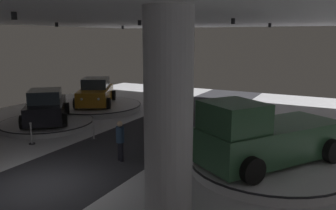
{
  "coord_description": "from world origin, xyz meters",
  "views": [
    {
      "loc": [
        8.39,
        -7.19,
        4.76
      ],
      "look_at": [
        0.7,
        7.58,
        1.4
      ],
      "focal_mm": 36.7,
      "sensor_mm": 36.0,
      "label": 1
    }
  ],
  "objects_px": {
    "column_right": "(168,114)",
    "display_platform_mid_left": "(47,123)",
    "display_platform_far_left": "(96,107)",
    "display_car_mid_left": "(46,107)",
    "visitor_walking_near": "(120,138)",
    "display_car_far_left": "(96,93)",
    "pickup_truck_mid_right": "(264,137)",
    "display_platform_mid_right": "(268,165)"
  },
  "relations": [
    {
      "from": "display_car_far_left",
      "to": "display_platform_mid_right",
      "type": "distance_m",
      "value": 13.36
    },
    {
      "from": "column_right",
      "to": "display_car_mid_left",
      "type": "relative_size",
      "value": 1.27
    },
    {
      "from": "display_car_far_left",
      "to": "display_car_mid_left",
      "type": "xyz_separation_m",
      "value": [
        0.41,
        -4.59,
        -0.07
      ]
    },
    {
      "from": "column_right",
      "to": "display_platform_far_left",
      "type": "xyz_separation_m",
      "value": [
        -10.33,
        9.61,
        -2.54
      ]
    },
    {
      "from": "display_platform_far_left",
      "to": "display_platform_mid_left",
      "type": "height_order",
      "value": "display_platform_far_left"
    },
    {
      "from": "display_platform_far_left",
      "to": "pickup_truck_mid_right",
      "type": "height_order",
      "value": "pickup_truck_mid_right"
    },
    {
      "from": "visitor_walking_near",
      "to": "column_right",
      "type": "bearing_deg",
      "value": -37.19
    },
    {
      "from": "display_platform_mid_right",
      "to": "display_platform_mid_left",
      "type": "bearing_deg",
      "value": 176.01
    },
    {
      "from": "display_car_mid_left",
      "to": "visitor_walking_near",
      "type": "xyz_separation_m",
      "value": [
        6.49,
        -2.43,
        -0.16
      ]
    },
    {
      "from": "column_right",
      "to": "display_platform_far_left",
      "type": "bearing_deg",
      "value": 137.05
    },
    {
      "from": "column_right",
      "to": "display_car_mid_left",
      "type": "distance_m",
      "value": 11.27
    },
    {
      "from": "display_platform_mid_left",
      "to": "display_platform_far_left",
      "type": "bearing_deg",
      "value": 94.73
    },
    {
      "from": "display_platform_far_left",
      "to": "pickup_truck_mid_right",
      "type": "xyz_separation_m",
      "value": [
        11.99,
        -5.63,
        1.09
      ]
    },
    {
      "from": "display_platform_mid_right",
      "to": "pickup_truck_mid_right",
      "type": "height_order",
      "value": "pickup_truck_mid_right"
    },
    {
      "from": "display_platform_mid_left",
      "to": "display_platform_mid_right",
      "type": "bearing_deg",
      "value": -3.99
    },
    {
      "from": "column_right",
      "to": "display_platform_mid_left",
      "type": "height_order",
      "value": "column_right"
    },
    {
      "from": "column_right",
      "to": "pickup_truck_mid_right",
      "type": "relative_size",
      "value": 0.99
    },
    {
      "from": "display_car_mid_left",
      "to": "display_car_far_left",
      "type": "bearing_deg",
      "value": 95.13
    },
    {
      "from": "display_platform_far_left",
      "to": "display_platform_mid_right",
      "type": "height_order",
      "value": "display_platform_far_left"
    },
    {
      "from": "display_platform_far_left",
      "to": "display_platform_mid_right",
      "type": "bearing_deg",
      "value": -23.78
    },
    {
      "from": "display_car_far_left",
      "to": "visitor_walking_near",
      "type": "height_order",
      "value": "display_car_far_left"
    },
    {
      "from": "display_car_mid_left",
      "to": "display_platform_mid_right",
      "type": "xyz_separation_m",
      "value": [
        11.78,
        -0.8,
        -0.86
      ]
    },
    {
      "from": "display_car_far_left",
      "to": "pickup_truck_mid_right",
      "type": "distance_m",
      "value": 13.28
    },
    {
      "from": "display_platform_mid_right",
      "to": "display_car_far_left",
      "type": "bearing_deg",
      "value": 156.14
    },
    {
      "from": "display_car_mid_left",
      "to": "pickup_truck_mid_right",
      "type": "bearing_deg",
      "value": -5.26
    },
    {
      "from": "display_platform_mid_left",
      "to": "display_car_mid_left",
      "type": "bearing_deg",
      "value": -48.71
    },
    {
      "from": "column_right",
      "to": "visitor_walking_near",
      "type": "bearing_deg",
      "value": 142.81
    },
    {
      "from": "column_right",
      "to": "display_platform_mid_right",
      "type": "distance_m",
      "value": 5.29
    },
    {
      "from": "column_right",
      "to": "display_platform_mid_left",
      "type": "distance_m",
      "value": 11.46
    },
    {
      "from": "visitor_walking_near",
      "to": "display_car_far_left",
      "type": "bearing_deg",
      "value": 134.47
    },
    {
      "from": "display_car_far_left",
      "to": "display_platform_mid_right",
      "type": "height_order",
      "value": "display_car_far_left"
    },
    {
      "from": "display_platform_far_left",
      "to": "display_platform_mid_right",
      "type": "distance_m",
      "value": 13.3
    },
    {
      "from": "display_car_mid_left",
      "to": "visitor_walking_near",
      "type": "distance_m",
      "value": 6.93
    },
    {
      "from": "display_platform_far_left",
      "to": "visitor_walking_near",
      "type": "height_order",
      "value": "visitor_walking_near"
    },
    {
      "from": "display_car_mid_left",
      "to": "display_platform_mid_right",
      "type": "bearing_deg",
      "value": -3.89
    },
    {
      "from": "display_car_far_left",
      "to": "display_platform_mid_right",
      "type": "xyz_separation_m",
      "value": [
        12.19,
        -5.39,
        -0.94
      ]
    },
    {
      "from": "display_platform_mid_left",
      "to": "visitor_walking_near",
      "type": "height_order",
      "value": "visitor_walking_near"
    },
    {
      "from": "display_platform_far_left",
      "to": "display_platform_mid_left",
      "type": "bearing_deg",
      "value": -85.27
    },
    {
      "from": "display_platform_far_left",
      "to": "display_platform_mid_left",
      "type": "xyz_separation_m",
      "value": [
        0.38,
        -4.54,
        -0.04
      ]
    },
    {
      "from": "display_platform_far_left",
      "to": "display_platform_mid_right",
      "type": "relative_size",
      "value": 1.03
    },
    {
      "from": "display_platform_mid_left",
      "to": "visitor_walking_near",
      "type": "xyz_separation_m",
      "value": [
        6.51,
        -2.46,
        0.74
      ]
    },
    {
      "from": "column_right",
      "to": "display_car_mid_left",
      "type": "xyz_separation_m",
      "value": [
        -9.93,
        5.05,
        -1.69
      ]
    }
  ]
}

